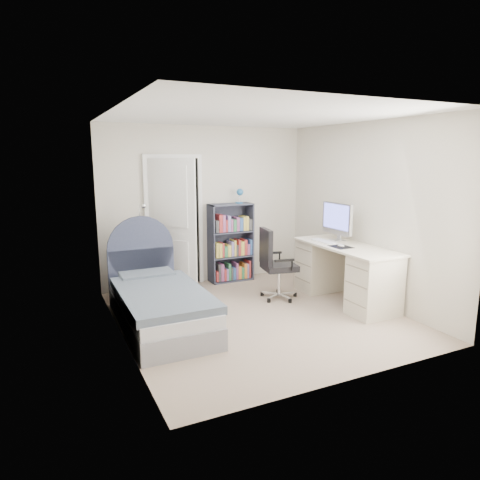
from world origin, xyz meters
name	(u,v)px	position (x,y,z in m)	size (l,w,h in m)	color
room_shell	(259,220)	(0.00, 0.00, 1.25)	(3.50, 3.70, 2.60)	gray
door	(173,223)	(-0.63, 1.58, 1.03)	(0.92, 0.63, 2.06)	black
bed	(159,302)	(-1.22, 0.29, 0.28)	(0.96, 2.00, 1.23)	gray
nightstand	(141,268)	(-1.15, 1.53, 0.40)	(0.42, 0.42, 0.61)	#DBA687
floor_lamp	(143,259)	(-1.15, 1.41, 0.56)	(0.20, 0.20, 1.38)	silver
bookcase	(231,245)	(0.37, 1.64, 0.59)	(0.72, 0.31, 1.52)	#3D4154
desk	(345,271)	(1.37, -0.01, 0.45)	(0.67, 1.67, 1.37)	beige
office_chair	(274,261)	(0.53, 0.52, 0.57)	(0.55, 0.57, 1.03)	silver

